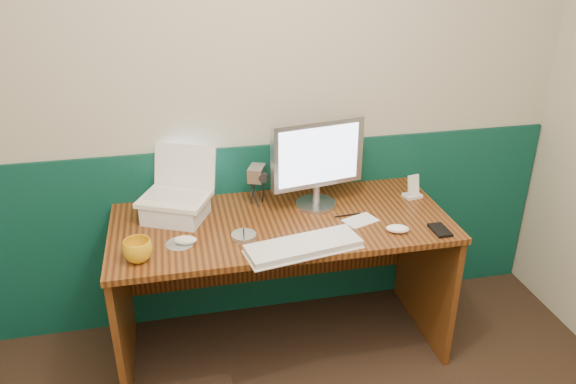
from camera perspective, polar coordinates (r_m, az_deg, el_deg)
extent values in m
cube|color=#BBB49E|center=(2.80, -5.73, 9.40)|extent=(3.50, 0.04, 2.50)
cube|color=#083629|center=(3.08, -5.10, -4.20)|extent=(3.48, 0.02, 1.00)
cube|color=#3D1B0B|center=(2.87, -0.64, -9.51)|extent=(1.60, 0.70, 0.75)
cube|color=white|center=(2.72, -11.33, -1.76)|extent=(0.34, 0.32, 0.09)
cube|color=silver|center=(2.43, 1.59, -5.61)|extent=(0.52, 0.25, 0.03)
ellipsoid|color=white|center=(2.61, 11.08, -3.68)|extent=(0.12, 0.09, 0.04)
ellipsoid|color=silver|center=(2.52, -10.40, -4.81)|extent=(0.11, 0.08, 0.03)
imported|color=gold|center=(2.42, -15.02, -5.77)|extent=(0.16, 0.16, 0.10)
cylinder|color=silver|center=(2.52, -4.51, -4.51)|extent=(0.11, 0.11, 0.02)
cylinder|color=silver|center=(2.53, -10.91, -5.16)|extent=(0.13, 0.13, 0.00)
cylinder|color=black|center=(2.72, 6.05, -2.35)|extent=(0.13, 0.02, 0.01)
cube|color=white|center=(2.69, 7.36, -2.88)|extent=(0.18, 0.15, 0.00)
cube|color=silver|center=(2.96, 12.51, -0.35)|extent=(0.10, 0.08, 0.02)
cube|color=white|center=(2.94, 12.62, 0.71)|extent=(0.07, 0.04, 0.10)
cube|color=black|center=(2.67, 15.19, -3.76)|extent=(0.07, 0.12, 0.01)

